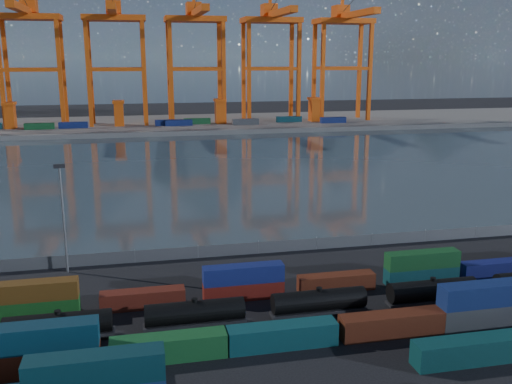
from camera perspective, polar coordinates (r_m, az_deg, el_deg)
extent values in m
plane|color=black|center=(69.80, 5.38, -13.67)|extent=(700.00, 700.00, 0.00)
plane|color=#313F46|center=(168.28, -5.42, 2.45)|extent=(700.00, 700.00, 0.00)
cube|color=#514F4C|center=(271.57, -8.13, 6.74)|extent=(700.00, 70.00, 2.00)
cone|color=#1E2630|center=(1778.03, 8.65, 18.32)|extent=(960.00, 960.00, 380.00)
cone|color=#1E2630|center=(1925.19, 18.80, 16.20)|extent=(840.00, 840.00, 300.00)
cube|color=#0A3039|center=(56.23, -15.77, -16.57)|extent=(12.53, 2.55, 2.71)
cube|color=#0B3A3A|center=(66.62, 20.56, -14.61)|extent=(12.53, 2.55, 2.71)
cube|color=maroon|center=(64.75, -20.97, -15.51)|extent=(12.40, 2.52, 2.69)
cube|color=#0C2F41|center=(63.54, -21.17, -13.38)|extent=(12.40, 2.52, 2.69)
cube|color=#175626|center=(63.92, -8.71, -15.12)|extent=(12.40, 2.52, 2.69)
cube|color=#0D4146|center=(65.65, 2.66, -14.16)|extent=(12.40, 2.52, 2.69)
cube|color=#4F1F0F|center=(69.87, 13.39, -12.74)|extent=(12.40, 2.52, 2.69)
cube|color=#383B3C|center=(75.77, 22.09, -11.27)|extent=(12.40, 2.52, 2.69)
cube|color=navy|center=(74.74, 22.27, -9.39)|extent=(12.40, 2.52, 2.69)
cube|color=#16531B|center=(77.48, -21.27, -10.78)|extent=(10.82, 2.20, 2.34)
cube|color=#5A3812|center=(76.59, -21.42, -9.17)|extent=(10.82, 2.20, 2.34)
cube|color=#5A1C12|center=(76.37, -11.24, -10.44)|extent=(10.82, 2.20, 2.34)
cube|color=maroon|center=(77.55, -1.26, -9.79)|extent=(10.82, 2.20, 2.34)
cube|color=navy|center=(76.66, -1.26, -8.18)|extent=(10.82, 2.20, 2.34)
cube|color=#562111|center=(80.86, 8.02, -8.93)|extent=(10.82, 2.20, 2.34)
cube|color=#0C383E|center=(85.97, 16.20, -7.97)|extent=(10.82, 2.20, 2.34)
cube|color=#134A1F|center=(85.17, 16.30, -6.50)|extent=(10.82, 2.20, 2.34)
cube|color=navy|center=(92.03, 22.77, -7.08)|extent=(10.82, 2.20, 2.34)
cylinder|color=black|center=(70.07, -19.15, -12.39)|extent=(11.85, 2.64, 2.64)
cylinder|color=black|center=(69.46, -19.24, -11.30)|extent=(0.73, 0.73, 0.46)
cube|color=black|center=(70.69, -19.05, -13.45)|extent=(12.31, 1.82, 0.36)
cube|color=black|center=(71.51, -22.39, -13.75)|extent=(2.28, 1.64, 0.55)
cube|color=black|center=(70.43, -15.63, -13.63)|extent=(2.28, 1.64, 0.55)
cylinder|color=black|center=(69.71, -6.14, -11.81)|extent=(11.85, 2.64, 2.64)
cylinder|color=black|center=(69.11, -6.17, -10.72)|extent=(0.73, 0.73, 0.46)
cube|color=black|center=(70.34, -6.11, -12.89)|extent=(12.31, 1.82, 0.36)
cube|color=black|center=(70.26, -9.52, -13.37)|extent=(2.28, 1.64, 0.55)
cube|color=black|center=(70.98, -2.72, -12.90)|extent=(2.28, 1.64, 0.55)
cylinder|color=black|center=(72.74, 6.31, -10.71)|extent=(11.85, 2.64, 2.64)
cylinder|color=black|center=(72.16, 6.34, -9.65)|extent=(0.73, 0.73, 0.46)
cube|color=black|center=(73.34, 6.28, -11.75)|extent=(12.31, 1.82, 0.36)
cube|color=black|center=(72.39, 3.11, -12.35)|extent=(2.28, 1.64, 0.55)
cube|color=black|center=(74.81, 9.32, -11.63)|extent=(2.28, 1.64, 0.55)
cylinder|color=black|center=(78.75, 17.21, -9.32)|extent=(11.85, 2.64, 2.64)
cylinder|color=black|center=(78.22, 17.29, -8.33)|extent=(0.73, 0.73, 0.46)
cube|color=black|center=(79.31, 17.14, -10.29)|extent=(12.31, 1.82, 0.36)
cube|color=black|center=(77.62, 14.43, -10.94)|extent=(2.28, 1.64, 0.55)
cube|color=black|center=(81.45, 19.68, -10.13)|extent=(2.28, 1.64, 0.55)
cube|color=black|center=(85.38, 23.91, -9.42)|extent=(2.28, 1.64, 0.55)
cube|color=#595B5E|center=(94.37, 0.26, -5.60)|extent=(160.00, 0.06, 2.00)
cylinder|color=slate|center=(92.96, -18.23, -6.53)|extent=(0.12, 0.12, 2.20)
cylinder|color=slate|center=(92.34, -12.02, -6.27)|extent=(0.12, 0.12, 2.20)
cylinder|color=slate|center=(92.81, -5.81, -5.94)|extent=(0.12, 0.12, 2.20)
cylinder|color=slate|center=(94.34, 0.26, -5.54)|extent=(0.12, 0.12, 2.20)
cylinder|color=slate|center=(96.88, 6.07, -5.11)|extent=(0.12, 0.12, 2.20)
cylinder|color=slate|center=(100.36, 11.52, -4.65)|extent=(0.12, 0.12, 2.20)
cylinder|color=slate|center=(104.69, 16.55, -4.19)|extent=(0.12, 0.12, 2.20)
cylinder|color=slate|center=(109.75, 21.15, -3.74)|extent=(0.12, 0.12, 2.20)
cylinder|color=slate|center=(89.01, -18.68, -2.78)|extent=(0.36, 0.36, 16.00)
cube|color=black|center=(87.17, -19.08, 2.47)|extent=(1.60, 0.40, 0.60)
cube|color=#DA4E0F|center=(263.13, -24.15, 10.55)|extent=(1.71, 1.71, 48.02)
cube|color=#DA4E0F|center=(275.68, -23.62, 10.67)|extent=(1.71, 1.71, 48.02)
cube|color=#DA4E0F|center=(259.47, -18.99, 10.96)|extent=(1.71, 1.71, 48.02)
cube|color=#DA4E0F|center=(272.20, -18.69, 11.06)|extent=(1.71, 1.71, 48.02)
cube|color=#DA4E0F|center=(260.98, -21.63, 11.29)|extent=(23.47, 1.49, 1.49)
cube|color=#DA4E0F|center=(273.64, -21.21, 11.37)|extent=(23.47, 1.49, 1.49)
cube|color=#DA4E0F|center=(267.76, -21.82, 15.94)|extent=(26.68, 14.94, 2.35)
cube|color=#DA4E0F|center=(255.28, -22.34, 16.55)|extent=(3.20, 51.22, 2.67)
cube|color=#DA4E0F|center=(272.30, -21.77, 16.91)|extent=(6.40, 8.54, 5.34)
cube|color=#DA4E0F|center=(258.44, -16.40, 11.13)|extent=(1.71, 1.71, 48.02)
cube|color=#DA4E0F|center=(271.21, -16.22, 11.22)|extent=(1.71, 1.71, 48.02)
cube|color=#DA4E0F|center=(257.93, -11.10, 11.41)|extent=(1.71, 1.71, 48.02)
cube|color=#DA4E0F|center=(270.72, -11.17, 11.49)|extent=(1.71, 1.71, 48.02)
cube|color=#DA4E0F|center=(257.86, -13.79, 11.81)|extent=(23.47, 1.49, 1.49)
cube|color=#DA4E0F|center=(270.66, -13.73, 11.87)|extent=(23.47, 1.49, 1.49)
cube|color=#DA4E0F|center=(264.71, -14.02, 16.52)|extent=(26.68, 14.94, 2.35)
cube|color=#DA4E0F|center=(252.08, -14.13, 17.18)|extent=(3.20, 51.22, 2.67)
cube|color=#DA4E0F|center=(269.30, -14.06, 17.48)|extent=(6.40, 8.54, 5.34)
cube|color=#DA4E0F|center=(258.45, -8.49, 11.51)|extent=(1.71, 1.71, 48.02)
cube|color=#DA4E0F|center=(271.22, -8.69, 11.59)|extent=(1.71, 1.71, 48.02)
cube|color=#DA4E0F|center=(261.10, -3.24, 11.65)|extent=(1.71, 1.71, 48.02)
cube|color=#DA4E0F|center=(273.75, -3.67, 11.72)|extent=(1.71, 1.71, 48.02)
cube|color=#DA4E0F|center=(259.46, -5.87, 12.13)|extent=(23.47, 1.49, 1.49)
cube|color=#DA4E0F|center=(272.18, -6.18, 12.17)|extent=(23.47, 1.49, 1.49)
cube|color=#DA4E0F|center=(266.27, -6.15, 16.80)|extent=(26.68, 14.94, 2.35)
cube|color=#DA4E0F|center=(253.72, -5.83, 17.47)|extent=(3.20, 51.22, 2.67)
cube|color=#DA4E0F|center=(270.84, -6.28, 17.76)|extent=(6.40, 8.54, 5.34)
cube|color=#DA4E0F|center=(263.16, -0.71, 11.69)|extent=(1.71, 1.71, 48.02)
cube|color=#DA4E0F|center=(275.71, -1.26, 11.76)|extent=(1.71, 1.71, 48.02)
cube|color=#DA4E0F|center=(268.84, 4.30, 11.69)|extent=(1.71, 1.71, 48.02)
cube|color=#DA4E0F|center=(281.14, 3.55, 11.77)|extent=(1.71, 1.71, 48.02)
cube|color=#DA4E0F|center=(265.70, 1.82, 12.21)|extent=(23.47, 1.49, 1.49)
cube|color=#DA4E0F|center=(278.14, 1.17, 12.27)|extent=(23.47, 1.49, 1.49)
cube|color=#DA4E0F|center=(272.35, 1.52, 16.79)|extent=(26.68, 14.94, 2.35)
cube|color=#DA4E0F|center=(260.10, 2.22, 17.42)|extent=(3.20, 51.22, 2.67)
cube|color=#DA4E0F|center=(276.82, 1.31, 17.73)|extent=(6.40, 8.54, 5.34)
cube|color=#DA4E0F|center=(272.32, 6.68, 11.66)|extent=(1.71, 1.71, 48.02)
cube|color=#DA4E0F|center=(284.47, 5.83, 11.74)|extent=(1.71, 1.71, 48.02)
cube|color=#DA4E0F|center=(280.75, 11.31, 11.54)|extent=(1.71, 1.71, 48.02)
cube|color=#DA4E0F|center=(292.55, 10.30, 11.65)|extent=(1.71, 1.71, 48.02)
cube|color=#DA4E0F|center=(276.27, 9.05, 12.10)|extent=(23.47, 1.49, 1.49)
cube|color=#DA4E0F|center=(288.25, 8.11, 12.18)|extent=(23.47, 1.49, 1.49)
cube|color=#DA4E0F|center=(282.67, 8.73, 16.52)|extent=(26.68, 14.94, 2.35)
cube|color=#DA4E0F|center=(270.88, 9.75, 17.08)|extent=(3.20, 51.22, 2.67)
cube|color=#DA4E0F|center=(286.98, 8.45, 17.44)|extent=(6.40, 8.54, 5.34)
cube|color=navy|center=(256.18, -7.74, 6.88)|extent=(12.00, 2.44, 2.60)
cube|color=navy|center=(267.50, 7.72, 7.15)|extent=(12.00, 2.44, 2.60)
cube|color=navy|center=(257.27, -8.72, 6.87)|extent=(12.00, 2.44, 2.60)
cube|color=#3F4244|center=(258.26, -1.07, 7.05)|extent=(12.00, 2.44, 2.60)
cube|color=#144C23|center=(257.80, -20.85, 6.17)|extent=(12.00, 2.44, 2.60)
cube|color=navy|center=(257.44, -17.80, 6.40)|extent=(12.00, 2.44, 2.60)
cube|color=#144C23|center=(261.74, -5.91, 7.06)|extent=(12.00, 2.44, 2.60)
cube|color=#0C3842|center=(269.25, 3.32, 7.29)|extent=(12.00, 2.44, 2.60)
cube|color=#DA4E0F|center=(265.20, -23.37, 6.93)|extent=(4.00, 6.00, 10.00)
cube|color=#DA4E0F|center=(264.75, -23.48, 8.12)|extent=(5.00, 7.00, 1.20)
cube|color=#DA4E0F|center=(260.37, -13.54, 7.55)|extent=(4.00, 6.00, 10.00)
cube|color=#DA4E0F|center=(259.91, -13.61, 8.76)|extent=(5.00, 7.00, 1.20)
cube|color=#DA4E0F|center=(263.27, -3.62, 7.95)|extent=(4.00, 6.00, 10.00)
cube|color=#DA4E0F|center=(262.81, -3.64, 9.15)|extent=(5.00, 7.00, 1.20)
cube|color=#DA4E0F|center=(273.63, 5.83, 8.11)|extent=(4.00, 6.00, 10.00)
cube|color=#DA4E0F|center=(273.19, 5.86, 9.26)|extent=(5.00, 7.00, 1.20)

